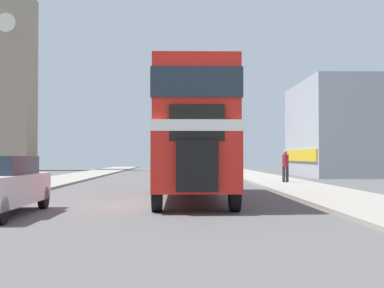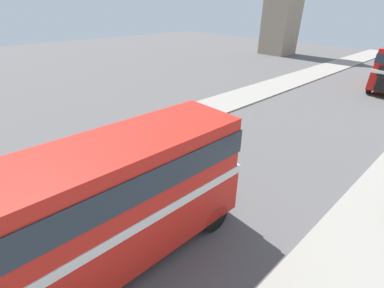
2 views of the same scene
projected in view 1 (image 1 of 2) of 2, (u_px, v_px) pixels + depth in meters
The scene contains 6 objects.
ground_plane at pixel (150, 205), 16.77m from camera, with size 120.00×120.00×0.00m, color #565454.
sidewalk_right at pixel (363, 203), 16.93m from camera, with size 3.50×120.00×0.12m.
double_decker_bus at pixel (192, 128), 19.43m from camera, with size 2.45×11.22×4.32m.
bus_distant at pixel (187, 147), 51.66m from camera, with size 2.57×11.08×4.12m.
pedestrian_walking at pixel (285, 164), 29.59m from camera, with size 0.36×0.36×1.76m.
church_tower at pixel (13, 37), 60.07m from camera, with size 4.79×4.79×29.49m.
Camera 1 is at (0.91, -16.83, 1.52)m, focal length 50.00 mm.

